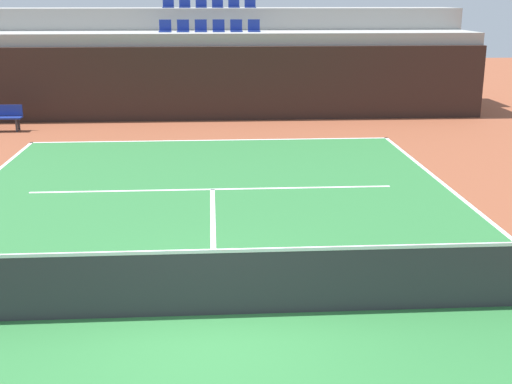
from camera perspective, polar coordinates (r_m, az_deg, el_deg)
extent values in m
plane|color=brown|center=(9.64, -3.51, -10.26)|extent=(80.00, 80.00, 0.00)
cube|color=#2D7238|center=(9.64, -3.51, -10.24)|extent=(11.00, 24.00, 0.01)
cube|color=white|center=(21.03, -3.73, 4.35)|extent=(11.00, 0.10, 0.00)
cube|color=white|center=(15.64, -3.67, 0.22)|extent=(8.26, 0.10, 0.00)
cube|color=white|center=(12.59, -3.61, -3.75)|extent=(0.10, 6.40, 0.00)
cube|color=black|center=(24.45, -3.81, 9.03)|extent=(19.68, 0.30, 2.58)
cube|color=#9E9E99|center=(25.76, -3.82, 9.87)|extent=(19.68, 2.40, 3.02)
cube|color=#9E9E99|center=(28.12, -3.85, 11.22)|extent=(19.68, 2.40, 3.83)
cube|color=navy|center=(25.70, -7.62, 13.17)|extent=(0.44, 0.44, 0.04)
cube|color=navy|center=(25.89, -7.61, 13.68)|extent=(0.44, 0.04, 0.40)
cube|color=navy|center=(25.67, -6.13, 13.22)|extent=(0.44, 0.44, 0.04)
cube|color=navy|center=(25.86, -6.13, 13.73)|extent=(0.44, 0.04, 0.40)
cube|color=navy|center=(25.65, -4.64, 13.25)|extent=(0.44, 0.44, 0.04)
cube|color=navy|center=(25.84, -4.64, 13.76)|extent=(0.44, 0.04, 0.40)
cube|color=navy|center=(25.65, -3.14, 13.28)|extent=(0.44, 0.44, 0.04)
cube|color=navy|center=(25.84, -3.15, 13.79)|extent=(0.44, 0.04, 0.40)
cube|color=navy|center=(25.66, -1.65, 13.30)|extent=(0.44, 0.44, 0.04)
cube|color=navy|center=(25.85, -1.67, 13.81)|extent=(0.44, 0.04, 0.40)
cube|color=navy|center=(25.70, -0.16, 13.31)|extent=(0.44, 0.44, 0.04)
cube|color=navy|center=(25.89, -0.19, 13.82)|extent=(0.44, 0.04, 0.40)
cube|color=navy|center=(28.07, -7.36, 15.08)|extent=(0.44, 0.44, 0.04)
cube|color=navy|center=(28.26, -7.36, 15.53)|extent=(0.44, 0.04, 0.40)
cube|color=navy|center=(28.04, -5.99, 15.12)|extent=(0.44, 0.44, 0.04)
cube|color=navy|center=(28.23, -5.99, 15.58)|extent=(0.44, 0.04, 0.40)
cube|color=navy|center=(28.02, -4.61, 15.16)|extent=(0.44, 0.44, 0.04)
cube|color=navy|center=(28.22, -4.62, 15.61)|extent=(0.44, 0.04, 0.40)
cube|color=navy|center=(28.02, -3.23, 15.18)|extent=(0.44, 0.44, 0.04)
cube|color=navy|center=(28.22, -3.25, 15.64)|extent=(0.44, 0.04, 0.40)
cube|color=navy|center=(28.04, -1.85, 15.20)|extent=(0.44, 0.44, 0.04)
cube|color=navy|center=(28.23, -1.87, 15.65)|extent=(0.44, 0.04, 0.40)
cube|color=navy|center=(28.07, -0.48, 15.21)|extent=(0.44, 0.44, 0.04)
cube|color=navy|center=(28.26, -0.50, 15.66)|extent=(0.44, 0.04, 0.40)
cube|color=#333338|center=(9.45, -3.56, -7.71)|extent=(10.90, 0.02, 0.92)
cube|color=white|center=(9.26, -3.61, -4.96)|extent=(10.90, 0.04, 0.05)
cube|color=#2D2D33|center=(23.64, -19.41, 5.27)|extent=(0.06, 0.06, 0.42)
cube|color=#2D2D33|center=(23.90, -19.23, 5.39)|extent=(0.06, 0.06, 0.42)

